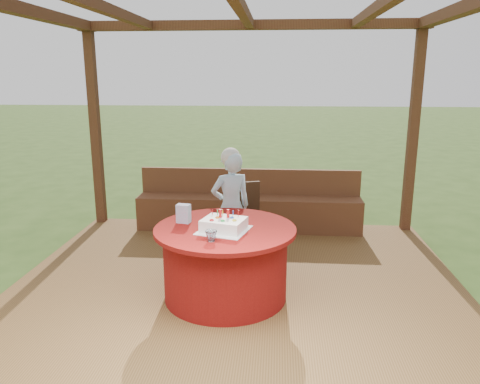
# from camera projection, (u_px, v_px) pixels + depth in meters

# --- Properties ---
(ground) EXTENTS (60.00, 60.00, 0.00)m
(ground) POSITION_uv_depth(u_px,v_px,m) (238.00, 293.00, 4.78)
(ground) COLOR #2C4918
(ground) RESTS_ON ground
(deck) EXTENTS (4.50, 4.00, 0.12)m
(deck) POSITION_uv_depth(u_px,v_px,m) (238.00, 287.00, 4.77)
(deck) COLOR brown
(deck) RESTS_ON ground
(pergola) EXTENTS (4.50, 4.00, 2.72)m
(pergola) POSITION_uv_depth(u_px,v_px,m) (238.00, 47.00, 4.20)
(pergola) COLOR brown
(pergola) RESTS_ON deck
(bench) EXTENTS (3.00, 0.42, 0.80)m
(bench) POSITION_uv_depth(u_px,v_px,m) (249.00, 210.00, 6.35)
(bench) COLOR brown
(bench) RESTS_ON deck
(table) EXTENTS (1.30, 1.30, 0.69)m
(table) POSITION_uv_depth(u_px,v_px,m) (225.00, 262.00, 4.36)
(table) COLOR maroon
(table) RESTS_ON deck
(chair) EXTENTS (0.48, 0.48, 0.83)m
(chair) POSITION_uv_depth(u_px,v_px,m) (246.00, 216.00, 5.44)
(chair) COLOR #331D10
(chair) RESTS_ON deck
(elderly_woman) EXTENTS (0.53, 0.46, 1.28)m
(elderly_woman) POSITION_uv_depth(u_px,v_px,m) (231.00, 204.00, 5.18)
(elderly_woman) COLOR #A5D8F5
(elderly_woman) RESTS_ON deck
(birthday_cake) EXTENTS (0.51, 0.51, 0.18)m
(birthday_cake) POSITION_uv_depth(u_px,v_px,m) (224.00, 225.00, 4.18)
(birthday_cake) COLOR white
(birthday_cake) RESTS_ON table
(gift_bag) EXTENTS (0.14, 0.10, 0.18)m
(gift_bag) POSITION_uv_depth(u_px,v_px,m) (184.00, 214.00, 4.40)
(gift_bag) COLOR #D187BF
(gift_bag) RESTS_ON table
(drinking_glass) EXTENTS (0.12, 0.12, 0.09)m
(drinking_glass) POSITION_uv_depth(u_px,v_px,m) (211.00, 236.00, 3.91)
(drinking_glass) COLOR white
(drinking_glass) RESTS_ON table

